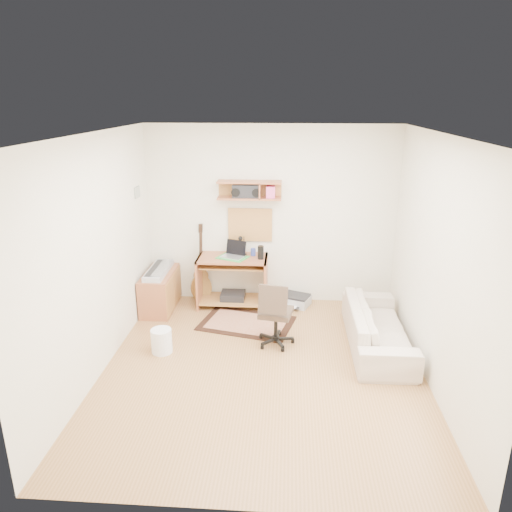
# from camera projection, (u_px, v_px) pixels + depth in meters

# --- Properties ---
(floor) EXTENTS (3.60, 4.00, 0.01)m
(floor) POSITION_uv_depth(u_px,v_px,m) (263.00, 369.00, 5.50)
(floor) COLOR #A37444
(floor) RESTS_ON ground
(ceiling) EXTENTS (3.60, 4.00, 0.01)m
(ceiling) POSITION_uv_depth(u_px,v_px,m) (264.00, 134.00, 4.68)
(ceiling) COLOR white
(ceiling) RESTS_ON ground
(back_wall) EXTENTS (3.60, 0.01, 2.60)m
(back_wall) POSITION_uv_depth(u_px,v_px,m) (271.00, 216.00, 6.99)
(back_wall) COLOR silver
(back_wall) RESTS_ON ground
(left_wall) EXTENTS (0.01, 4.00, 2.60)m
(left_wall) POSITION_uv_depth(u_px,v_px,m) (97.00, 257.00, 5.20)
(left_wall) COLOR silver
(left_wall) RESTS_ON ground
(right_wall) EXTENTS (0.01, 4.00, 2.60)m
(right_wall) POSITION_uv_depth(u_px,v_px,m) (438.00, 264.00, 4.97)
(right_wall) COLOR silver
(right_wall) RESTS_ON ground
(wall_shelf) EXTENTS (0.90, 0.25, 0.26)m
(wall_shelf) POSITION_uv_depth(u_px,v_px,m) (249.00, 190.00, 6.76)
(wall_shelf) COLOR #A35C39
(wall_shelf) RESTS_ON back_wall
(cork_board) EXTENTS (0.64, 0.03, 0.49)m
(cork_board) POSITION_uv_depth(u_px,v_px,m) (250.00, 225.00, 7.02)
(cork_board) COLOR #A77F53
(cork_board) RESTS_ON back_wall
(wall_photo) EXTENTS (0.02, 0.20, 0.15)m
(wall_photo) POSITION_uv_depth(u_px,v_px,m) (137.00, 192.00, 6.49)
(wall_photo) COLOR #4C8CBF
(wall_photo) RESTS_ON left_wall
(desk) EXTENTS (1.00, 0.55, 0.75)m
(desk) POSITION_uv_depth(u_px,v_px,m) (233.00, 281.00, 7.05)
(desk) COLOR #A35C39
(desk) RESTS_ON floor
(laptop) EXTENTS (0.41, 0.41, 0.24)m
(laptop) POSITION_uv_depth(u_px,v_px,m) (232.00, 250.00, 6.87)
(laptop) COLOR silver
(laptop) RESTS_ON desk
(speaker) EXTENTS (0.09, 0.09, 0.19)m
(speaker) POSITION_uv_depth(u_px,v_px,m) (261.00, 252.00, 6.82)
(speaker) COLOR black
(speaker) RESTS_ON desk
(desk_lamp) EXTENTS (0.09, 0.09, 0.28)m
(desk_lamp) POSITION_uv_depth(u_px,v_px,m) (244.00, 245.00, 7.01)
(desk_lamp) COLOR black
(desk_lamp) RESTS_ON desk
(pencil_cup) EXTENTS (0.07, 0.07, 0.11)m
(pencil_cup) POSITION_uv_depth(u_px,v_px,m) (253.00, 252.00, 6.99)
(pencil_cup) COLOR #324197
(pencil_cup) RESTS_ON desk
(boombox) EXTENTS (0.39, 0.18, 0.20)m
(boombox) POSITION_uv_depth(u_px,v_px,m) (246.00, 191.00, 6.76)
(boombox) COLOR black
(boombox) RESTS_ON wall_shelf
(rug) EXTENTS (1.37, 1.08, 0.02)m
(rug) POSITION_uv_depth(u_px,v_px,m) (247.00, 323.00, 6.57)
(rug) COLOR tan
(rug) RESTS_ON floor
(task_chair) EXTENTS (0.51, 0.51, 0.85)m
(task_chair) POSITION_uv_depth(u_px,v_px,m) (276.00, 312.00, 5.92)
(task_chair) COLOR #3C2E23
(task_chair) RESTS_ON floor
(cabinet) EXTENTS (0.40, 0.90, 0.55)m
(cabinet) POSITION_uv_depth(u_px,v_px,m) (160.00, 290.00, 6.98)
(cabinet) COLOR #A35C39
(cabinet) RESTS_ON floor
(music_keyboard) EXTENTS (0.25, 0.81, 0.07)m
(music_keyboard) POSITION_uv_depth(u_px,v_px,m) (159.00, 270.00, 6.88)
(music_keyboard) COLOR #B2B5BA
(music_keyboard) RESTS_ON cabinet
(guitar) EXTENTS (0.36, 0.30, 1.18)m
(guitar) POSITION_uv_depth(u_px,v_px,m) (200.00, 264.00, 7.14)
(guitar) COLOR olive
(guitar) RESTS_ON floor
(waste_basket) EXTENTS (0.30, 0.30, 0.30)m
(waste_basket) POSITION_uv_depth(u_px,v_px,m) (162.00, 341.00, 5.80)
(waste_basket) COLOR white
(waste_basket) RESTS_ON floor
(printer) EXTENTS (0.49, 0.44, 0.15)m
(printer) POSITION_uv_depth(u_px,v_px,m) (296.00, 300.00, 7.14)
(printer) COLOR #A5A8AA
(printer) RESTS_ON floor
(sofa) EXTENTS (0.51, 1.75, 0.69)m
(sofa) POSITION_uv_depth(u_px,v_px,m) (378.00, 320.00, 5.90)
(sofa) COLOR #C2AF9A
(sofa) RESTS_ON floor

